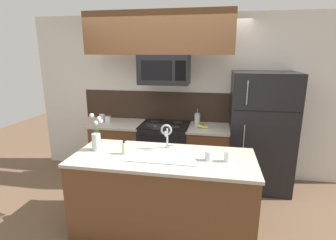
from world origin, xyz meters
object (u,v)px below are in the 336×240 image
storage_jar_tall (102,117)px  dish_soap_bottle (124,148)px  sink_faucet (167,133)px  drinking_glass (208,156)px  refrigerator (260,132)px  flower_vase (97,139)px  french_press (197,119)px  spare_glass (227,156)px  stove_range (165,152)px  microwave (164,70)px  banana_bunch (203,127)px  storage_jar_medium (108,119)px

storage_jar_tall → dish_soap_bottle: 1.54m
sink_faucet → dish_soap_bottle: size_ratio=1.85×
storage_jar_tall → drinking_glass: 2.21m
refrigerator → flower_vase: bearing=-148.6°
refrigerator → storage_jar_tall: bearing=179.8°
storage_jar_tall → flower_vase: size_ratio=0.35×
french_press → spare_glass: (0.41, -1.33, -0.04)m
sink_faucet → stove_range: bearing=102.4°
dish_soap_bottle → flower_vase: flower_vase is taller
storage_jar_tall → drinking_glass: (1.78, -1.31, -0.03)m
sink_faucet → spare_glass: 0.74m
storage_jar_tall → dish_soap_bottle: bearing=-56.9°
refrigerator → dish_soap_bottle: 2.10m
microwave → flower_vase: (-0.57, -1.19, -0.73)m
stove_range → refrigerator: bearing=0.8°
refrigerator → banana_bunch: (-0.84, -0.08, 0.06)m
sink_faucet → flower_vase: size_ratio=0.69×
french_press → dish_soap_bottle: french_press is taller
drinking_glass → microwave: bearing=119.8°
microwave → flower_vase: 1.50m
microwave → storage_jar_medium: (-0.94, 0.01, -0.80)m
drinking_glass → banana_bunch: bearing=95.8°
storage_jar_tall → flower_vase: flower_vase is taller
refrigerator → storage_jar_medium: 2.39m
sink_faucet → dish_soap_bottle: 0.52m
storage_jar_medium → sink_faucet: 1.56m
french_press → sink_faucet: 1.13m
sink_faucet → storage_jar_medium: bearing=138.9°
sink_faucet → drinking_glass: (0.49, -0.25, -0.15)m
storage_jar_medium → storage_jar_tall: bearing=161.0°
spare_glass → flower_vase: (-1.48, 0.06, 0.08)m
refrigerator → dish_soap_bottle: size_ratio=10.63×
spare_glass → storage_jar_tall: bearing=146.6°
sink_faucet → drinking_glass: sink_faucet is taller
storage_jar_tall → dish_soap_bottle: dish_soap_bottle is taller
sink_faucet → dish_soap_bottle: sink_faucet is taller
banana_bunch → dish_soap_bottle: (-0.81, -1.21, 0.05)m
drinking_glass → flower_vase: (-1.29, 0.07, 0.08)m
refrigerator → storage_jar_medium: bearing=-179.2°
refrigerator → storage_jar_tall: (-2.50, 0.01, 0.11)m
dish_soap_bottle → stove_range: bearing=80.3°
drinking_glass → refrigerator: bearing=61.0°
storage_jar_tall → dish_soap_bottle: (0.84, -1.29, -0.01)m
storage_jar_tall → sink_faucet: bearing=-39.5°
french_press → sink_faucet: sink_faucet is taller
storage_jar_tall → french_press: french_press is taller
sink_faucet → banana_bunch: bearing=69.1°
storage_jar_medium → spare_glass: 2.24m
microwave → flower_vase: size_ratio=1.68×
microwave → spare_glass: 1.74m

